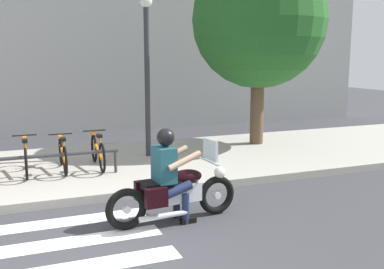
{
  "coord_description": "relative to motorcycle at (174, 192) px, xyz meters",
  "views": [
    {
      "loc": [
        -0.65,
        -5.09,
        2.46
      ],
      "look_at": [
        2.18,
        2.02,
        1.12
      ],
      "focal_mm": 42.31,
      "sensor_mm": 36.0,
      "label": 1
    }
  ],
  "objects": [
    {
      "name": "street_lamp",
      "position": [
        0.72,
        3.86,
        1.87
      ],
      "size": [
        0.28,
        0.28,
        3.78
      ],
      "color": "#2D2D33",
      "rests_on": "ground"
    },
    {
      "name": "bicycle_6",
      "position": [
        -0.57,
        3.18,
        0.04
      ],
      "size": [
        0.48,
        1.65,
        0.74
      ],
      "color": "black",
      "rests_on": "sidewalk"
    },
    {
      "name": "crosswalk_stripe_4",
      "position": [
        -1.73,
        0.58,
        -0.45
      ],
      "size": [
        2.8,
        0.4,
        0.01
      ],
      "primitive_type": "cube",
      "color": "white",
      "rests_on": "ground"
    },
    {
      "name": "motorcycle",
      "position": [
        0.0,
        0.0,
        0.0
      ],
      "size": [
        2.1,
        0.69,
        1.2
      ],
      "color": "black",
      "rests_on": "ground"
    },
    {
      "name": "bicycle_5",
      "position": [
        -1.27,
        3.18,
        0.03
      ],
      "size": [
        0.48,
        1.56,
        0.71
      ],
      "color": "black",
      "rests_on": "sidewalk"
    },
    {
      "name": "ground_plane",
      "position": [
        -1.5,
        -1.02,
        -0.45
      ],
      "size": [
        48.0,
        48.0,
        0.0
      ],
      "primitive_type": "plane",
      "color": "#38383D"
    },
    {
      "name": "building_backdrop",
      "position": [
        -1.5,
        9.16,
        3.11
      ],
      "size": [
        24.0,
        1.2,
        7.13
      ],
      "primitive_type": "cube",
      "color": "gray",
      "rests_on": "ground"
    },
    {
      "name": "rider",
      "position": [
        -0.08,
        -0.0,
        0.36
      ],
      "size": [
        0.66,
        0.57,
        1.43
      ],
      "color": "#1E4C59",
      "rests_on": "ground"
    },
    {
      "name": "tree_near_rack",
      "position": [
        3.83,
        4.26,
        2.87
      ],
      "size": [
        3.45,
        3.45,
        5.06
      ],
      "color": "brown",
      "rests_on": "ground"
    },
    {
      "name": "bicycle_4",
      "position": [
        -1.98,
        3.18,
        0.03
      ],
      "size": [
        0.48,
        1.57,
        0.73
      ],
      "color": "black",
      "rests_on": "sidewalk"
    },
    {
      "name": "crosswalk_stripe_3",
      "position": [
        -1.73,
        -0.22,
        -0.45
      ],
      "size": [
        2.8,
        0.4,
        0.01
      ],
      "primitive_type": "cube",
      "color": "white",
      "rests_on": "ground"
    },
    {
      "name": "sidewalk",
      "position": [
        -1.5,
        3.46,
        -0.38
      ],
      "size": [
        24.0,
        4.4,
        0.15
      ],
      "primitive_type": "cube",
      "color": "#A8A399",
      "rests_on": "ground"
    }
  ]
}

